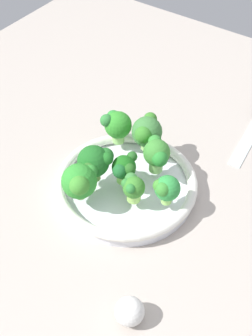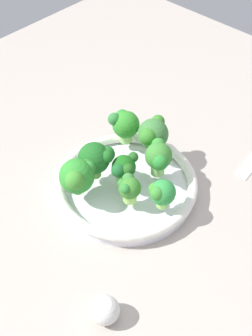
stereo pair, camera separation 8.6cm
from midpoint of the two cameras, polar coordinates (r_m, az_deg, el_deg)
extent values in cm
cube|color=#B4A99F|center=(92.11, -1.69, -3.03)|extent=(130.00, 130.00, 2.50)
cylinder|color=white|center=(89.93, -2.73, -2.68)|extent=(26.10, 26.10, 1.58)
torus|color=white|center=(88.63, -2.77, -1.93)|extent=(27.18, 27.18, 1.93)
cylinder|color=#91C269|center=(92.96, -0.13, 2.85)|extent=(2.10, 2.10, 2.45)
sphere|color=#3C7B39|center=(90.83, -0.13, 4.32)|extent=(6.03, 6.03, 6.03)
sphere|color=#377C28|center=(91.54, 0.29, 5.86)|extent=(2.68, 2.68, 2.68)
sphere|color=#368229|center=(88.72, -0.65, 3.94)|extent=(3.37, 3.37, 3.37)
cylinder|color=#80B64E|center=(87.69, -6.69, -0.82)|extent=(2.31, 2.31, 2.50)
sphere|color=#1D6321|center=(85.42, -6.87, 0.66)|extent=(5.99, 5.99, 5.99)
sphere|color=#1C651F|center=(84.05, -5.27, 1.00)|extent=(2.41, 2.41, 2.41)
sphere|color=#226A26|center=(85.48, -5.37, 1.33)|extent=(3.05, 3.05, 3.05)
sphere|color=#2D6424|center=(83.71, -7.37, 0.04)|extent=(2.56, 2.56, 2.56)
cylinder|color=#98D66F|center=(94.77, -3.54, 3.75)|extent=(2.49, 2.49, 2.46)
sphere|color=#308C2A|center=(92.79, -3.63, 5.13)|extent=(5.47, 5.47, 5.47)
sphere|color=#2C8A2E|center=(93.51, -3.19, 5.95)|extent=(2.49, 2.49, 2.49)
sphere|color=#298930|center=(93.91, -4.20, 6.12)|extent=(2.71, 2.71, 2.71)
sphere|color=#2F7B36|center=(91.73, -5.08, 5.66)|extent=(2.55, 2.55, 2.55)
cylinder|color=#85D057|center=(87.04, -3.08, -1.19)|extent=(2.79, 2.79, 1.99)
sphere|color=#1A6419|center=(85.26, -3.14, -0.06)|extent=(4.52, 4.52, 4.52)
sphere|color=#1C6129|center=(83.75, -3.70, -0.52)|extent=(2.64, 2.64, 2.64)
sphere|color=#255E22|center=(85.33, -2.26, 1.12)|extent=(1.95, 1.95, 1.95)
sphere|color=#255E1F|center=(83.61, -2.51, -0.30)|extent=(2.26, 2.26, 2.26)
cylinder|color=#86C867|center=(88.59, 0.91, 0.32)|extent=(2.63, 2.63, 2.79)
sphere|color=#3B8633|center=(86.45, 0.94, 1.74)|extent=(5.08, 5.08, 5.08)
sphere|color=#358B34|center=(87.39, 0.75, 3.07)|extent=(2.67, 2.67, 2.67)
sphere|color=#29832F|center=(84.82, 1.27, 1.00)|extent=(3.02, 3.02, 3.02)
cylinder|color=#A0D862|center=(83.91, -1.97, -3.55)|extent=(2.52, 2.52, 1.83)
sphere|color=#3A832C|center=(82.24, -2.01, -2.54)|extent=(4.02, 4.02, 4.02)
sphere|color=#3B803A|center=(82.83, -2.33, -1.50)|extent=(2.38, 2.38, 2.38)
sphere|color=#317C32|center=(82.08, -2.98, -2.04)|extent=(1.77, 1.77, 1.77)
sphere|color=#2D7F32|center=(80.63, -2.48, -2.69)|extent=(1.75, 1.75, 1.75)
cylinder|color=#8EC768|center=(85.17, -8.46, -3.15)|extent=(1.87, 1.87, 1.95)
sphere|color=green|center=(82.92, -8.68, -1.76)|extent=(6.39, 6.39, 6.39)
sphere|color=#3E8F2F|center=(80.51, -8.74, -2.26)|extent=(3.55, 3.55, 3.55)
sphere|color=#2F872F|center=(83.03, -7.31, -0.56)|extent=(2.61, 2.61, 2.61)
cylinder|color=#93D561|center=(83.44, 2.03, -3.80)|extent=(1.93, 1.93, 2.07)
sphere|color=green|center=(81.52, 2.08, -2.64)|extent=(4.64, 4.64, 4.64)
sphere|color=#3F8B2F|center=(81.22, 1.09, -2.33)|extent=(2.36, 2.36, 2.36)
sphere|color=#388C32|center=(80.14, 1.48, -2.78)|extent=(2.57, 2.57, 2.57)
cube|color=silver|center=(102.59, 12.25, 3.11)|extent=(17.18, 4.33, 0.40)
sphere|color=white|center=(73.77, -3.04, -17.24)|extent=(4.63, 4.63, 4.63)
camera|label=1|loc=(0.04, -92.87, -2.93)|focal=50.04mm
camera|label=2|loc=(0.04, 87.13, 2.93)|focal=50.04mm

